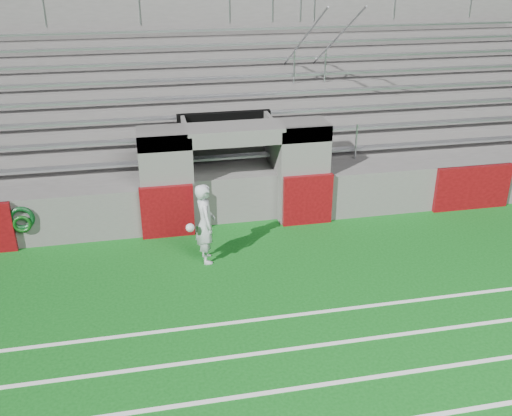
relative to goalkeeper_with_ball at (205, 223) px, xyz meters
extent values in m
plane|color=#0D5214|center=(1.03, -1.54, -0.95)|extent=(90.00, 90.00, 0.00)
cube|color=white|center=(1.03, -4.54, -0.94)|extent=(28.00, 0.09, 0.01)
cube|color=white|center=(1.03, -3.54, -0.94)|extent=(28.00, 0.09, 0.01)
cube|color=white|center=(1.03, -2.54, -0.94)|extent=(28.00, 0.09, 0.01)
cube|color=#5B5957|center=(8.73, 1.64, -0.32)|extent=(10.60, 0.35, 1.25)
cube|color=#5B5957|center=(-0.77, 1.96, 0.35)|extent=(1.20, 1.00, 2.60)
cube|color=#5B5957|center=(2.83, 1.96, 0.35)|extent=(1.20, 1.00, 2.60)
cube|color=black|center=(1.03, 3.66, 0.30)|extent=(2.60, 0.20, 2.50)
cube|color=#5B5957|center=(-0.12, 2.56, 0.30)|extent=(0.10, 2.20, 2.50)
cube|color=#5B5957|center=(2.18, 2.56, 0.30)|extent=(0.10, 2.20, 2.50)
cube|color=#5B5957|center=(1.03, 1.96, 1.45)|extent=(4.80, 1.00, 0.40)
cube|color=#5B5957|center=(1.03, 5.81, 0.20)|extent=(26.00, 8.00, 0.20)
cube|color=#5B5957|center=(1.03, 5.81, -0.42)|extent=(26.00, 8.00, 1.05)
cube|color=#5A070B|center=(-0.77, 1.41, -0.27)|extent=(1.30, 0.15, 1.35)
cube|color=#5A070B|center=(2.83, 1.41, -0.27)|extent=(1.30, 0.15, 1.35)
cube|color=#5A070B|center=(7.53, 1.41, -0.32)|extent=(2.20, 0.15, 1.25)
cube|color=#95979D|center=(1.03, 2.89, 0.52)|extent=(23.00, 0.28, 0.06)
cube|color=#5B5957|center=(1.03, 3.74, 0.49)|extent=(24.00, 0.75, 0.38)
cube|color=#95979D|center=(1.03, 3.64, 0.90)|extent=(23.00, 0.28, 0.06)
cube|color=#5B5957|center=(1.03, 4.49, 0.68)|extent=(24.00, 0.75, 0.76)
cube|color=#95979D|center=(1.03, 4.39, 1.28)|extent=(23.00, 0.28, 0.06)
cube|color=#5B5957|center=(1.03, 5.24, 0.87)|extent=(24.00, 0.75, 1.14)
cube|color=#95979D|center=(1.03, 5.14, 1.66)|extent=(23.00, 0.28, 0.06)
cube|color=#5B5957|center=(1.03, 5.99, 1.06)|extent=(24.00, 0.75, 1.52)
cube|color=#95979D|center=(1.03, 5.89, 2.04)|extent=(23.00, 0.28, 0.06)
cube|color=#5B5957|center=(1.03, 6.74, 1.25)|extent=(24.00, 0.75, 1.90)
cube|color=#95979D|center=(1.03, 6.64, 2.42)|extent=(23.00, 0.28, 0.06)
cube|color=#5B5957|center=(1.03, 7.49, 1.44)|extent=(24.00, 0.75, 2.28)
cube|color=#95979D|center=(1.03, 7.39, 2.80)|extent=(23.00, 0.28, 0.06)
cube|color=#5B5957|center=(1.03, 8.24, 1.63)|extent=(24.00, 0.75, 2.66)
cube|color=#95979D|center=(1.03, 8.14, 3.18)|extent=(23.00, 0.28, 0.06)
cube|color=#5B5957|center=(1.03, 8.91, 1.70)|extent=(26.00, 0.60, 5.29)
cylinder|color=#A5A8AD|center=(3.53, 2.61, 0.80)|extent=(0.05, 0.05, 1.00)
cylinder|color=#A5A8AD|center=(3.53, 5.61, 2.32)|extent=(0.05, 0.05, 1.00)
cylinder|color=#A5A8AD|center=(3.53, 8.61, 3.84)|extent=(0.05, 0.05, 1.00)
cylinder|color=#A5A8AD|center=(3.53, 5.61, 2.82)|extent=(0.05, 6.02, 3.08)
cylinder|color=#A5A8AD|center=(4.53, 2.61, 0.80)|extent=(0.05, 0.05, 1.00)
cylinder|color=#A5A8AD|center=(4.53, 5.61, 2.32)|extent=(0.05, 0.05, 1.00)
cylinder|color=#A5A8AD|center=(4.53, 8.61, 3.84)|extent=(0.05, 0.05, 1.00)
cylinder|color=#A5A8AD|center=(4.53, 5.61, 2.82)|extent=(0.05, 6.02, 3.08)
cylinder|color=#A5A8AD|center=(-3.97, 8.61, 3.89)|extent=(0.05, 0.05, 1.10)
cylinder|color=#A5A8AD|center=(-0.97, 8.61, 3.89)|extent=(0.05, 0.05, 1.10)
cylinder|color=#A5A8AD|center=(2.03, 8.61, 3.89)|extent=(0.05, 0.05, 1.10)
cylinder|color=#A5A8AD|center=(5.03, 8.61, 3.89)|extent=(0.05, 0.05, 1.10)
cylinder|color=#A5A8AD|center=(8.03, 8.61, 3.89)|extent=(0.05, 0.05, 1.10)
cylinder|color=#A5A8AD|center=(11.03, 8.61, 3.89)|extent=(0.05, 0.05, 1.10)
imported|color=silver|center=(0.00, 0.00, 0.00)|extent=(0.50, 0.72, 1.90)
sphere|color=white|center=(-0.36, -0.23, 0.04)|extent=(0.19, 0.19, 0.19)
torus|color=#0B3A18|center=(-4.17, 1.41, -0.13)|extent=(0.60, 0.11, 0.60)
torus|color=#0D4411|center=(-4.17, 1.36, -0.26)|extent=(0.43, 0.08, 0.43)
camera|label=1|loc=(-1.21, -11.54, 5.63)|focal=40.00mm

